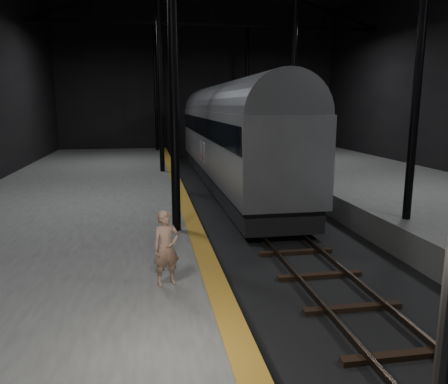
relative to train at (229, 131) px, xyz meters
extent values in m
plane|color=black|center=(0.00, -7.70, -3.23)|extent=(44.00, 44.00, 0.00)
cube|color=#4C4C4A|center=(-7.50, -7.70, -2.73)|extent=(9.00, 43.80, 1.00)
cube|color=#4C4C4A|center=(7.50, -7.70, -2.73)|extent=(9.00, 43.80, 1.00)
cube|color=#9C6E1C|center=(-3.25, -7.70, -2.23)|extent=(0.50, 43.80, 0.01)
cube|color=#3F3328|center=(-0.72, -7.70, -3.06)|extent=(0.08, 43.00, 0.14)
cube|color=#3F3328|center=(0.72, -7.70, -3.06)|extent=(0.08, 43.00, 0.14)
cube|color=black|center=(0.00, -7.70, -3.17)|extent=(2.40, 42.00, 0.12)
cylinder|color=black|center=(-3.80, -11.70, 2.77)|extent=(0.26, 0.26, 10.00)
cylinder|color=black|center=(3.80, -11.70, 2.77)|extent=(0.26, 0.26, 10.00)
cylinder|color=black|center=(-3.80, 0.30, 2.77)|extent=(0.26, 0.26, 10.00)
cylinder|color=black|center=(3.80, 0.30, 2.77)|extent=(0.26, 0.26, 10.00)
cylinder|color=black|center=(-3.80, 12.30, 2.77)|extent=(0.26, 0.26, 10.00)
cylinder|color=black|center=(3.80, 12.30, 2.77)|extent=(0.26, 0.26, 10.00)
cube|color=black|center=(0.00, 6.30, 6.77)|extent=(23.60, 0.15, 0.18)
cube|color=#989A9F|center=(0.00, 0.00, -0.47)|extent=(3.14, 21.67, 3.25)
cube|color=black|center=(0.00, 0.00, -2.51)|extent=(2.87, 21.24, 0.92)
cube|color=black|center=(0.00, 0.00, 0.29)|extent=(3.21, 21.35, 0.98)
cylinder|color=slate|center=(0.00, 0.00, 1.16)|extent=(3.08, 21.46, 3.08)
cube|color=black|center=(0.00, -7.59, -2.91)|extent=(1.95, 2.38, 0.38)
cube|color=black|center=(0.00, 7.59, -2.91)|extent=(1.95, 2.38, 0.38)
cube|color=silver|center=(-1.60, -1.08, -1.12)|extent=(0.04, 0.81, 1.14)
cube|color=silver|center=(-1.60, 0.22, -1.12)|extent=(0.04, 0.81, 1.14)
cylinder|color=#B01529|center=(-1.62, -0.89, -1.39)|extent=(0.03, 0.28, 0.28)
cylinder|color=#B01529|center=(-1.62, 0.41, -1.39)|extent=(0.03, 0.28, 0.28)
imported|color=#9E7661|center=(-4.27, -15.76, -1.44)|extent=(0.67, 0.54, 1.59)
camera|label=1|loc=(-4.57, -24.48, 1.48)|focal=35.00mm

